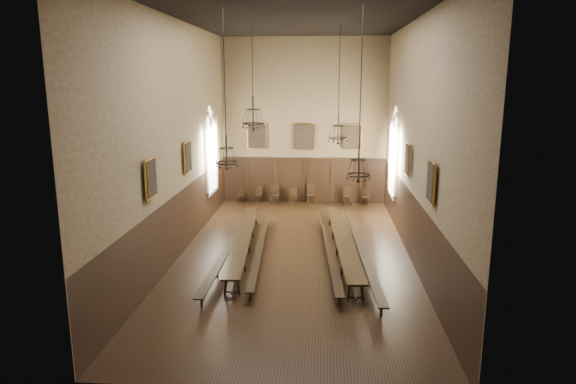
# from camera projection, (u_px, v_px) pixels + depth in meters

# --- Properties ---
(floor) EXTENTS (9.00, 18.00, 0.02)m
(floor) POSITION_uv_depth(u_px,v_px,m) (294.00, 255.00, 20.17)
(floor) COLOR black
(floor) RESTS_ON ground
(ceiling) EXTENTS (9.00, 18.00, 0.02)m
(ceiling) POSITION_uv_depth(u_px,v_px,m) (295.00, 15.00, 18.23)
(ceiling) COLOR black
(ceiling) RESTS_ON ground
(wall_back) EXTENTS (9.00, 0.02, 9.00)m
(wall_back) POSITION_uv_depth(u_px,v_px,m) (304.00, 122.00, 27.98)
(wall_back) COLOR #856E52
(wall_back) RESTS_ON ground
(wall_front) EXTENTS (9.00, 0.02, 9.00)m
(wall_front) POSITION_uv_depth(u_px,v_px,m) (269.00, 193.00, 10.42)
(wall_front) COLOR #856E52
(wall_front) RESTS_ON ground
(wall_left) EXTENTS (0.02, 18.00, 9.00)m
(wall_left) POSITION_uv_depth(u_px,v_px,m) (177.00, 140.00, 19.51)
(wall_left) COLOR #856E52
(wall_left) RESTS_ON ground
(wall_right) EXTENTS (0.02, 18.00, 9.00)m
(wall_right) POSITION_uv_depth(u_px,v_px,m) (417.00, 142.00, 18.89)
(wall_right) COLOR #856E52
(wall_right) RESTS_ON ground
(wainscot_panelling) EXTENTS (9.00, 18.00, 2.50)m
(wainscot_panelling) POSITION_uv_depth(u_px,v_px,m) (295.00, 225.00, 19.90)
(wainscot_panelling) COLOR black
(wainscot_panelling) RESTS_ON floor
(table_left) EXTENTS (1.22, 9.13, 0.71)m
(table_left) POSITION_uv_depth(u_px,v_px,m) (244.00, 244.00, 20.38)
(table_left) COLOR black
(table_left) RESTS_ON floor
(table_right) EXTENTS (1.21, 9.38, 0.73)m
(table_right) POSITION_uv_depth(u_px,v_px,m) (343.00, 247.00, 20.06)
(table_right) COLOR black
(table_right) RESTS_ON floor
(bench_left_outer) EXTENTS (0.35, 10.16, 0.46)m
(bench_left_outer) POSITION_uv_depth(u_px,v_px,m) (230.00, 249.00, 20.06)
(bench_left_outer) COLOR black
(bench_left_outer) RESTS_ON floor
(bench_left_inner) EXTENTS (0.83, 9.52, 0.43)m
(bench_left_inner) POSITION_uv_depth(u_px,v_px,m) (260.00, 247.00, 20.28)
(bench_left_inner) COLOR black
(bench_left_inner) RESTS_ON floor
(bench_right_inner) EXTENTS (0.91, 10.20, 0.46)m
(bench_right_inner) POSITION_uv_depth(u_px,v_px,m) (329.00, 248.00, 20.17)
(bench_right_inner) COLOR black
(bench_right_inner) RESTS_ON floor
(bench_right_outer) EXTENTS (0.86, 10.70, 0.48)m
(bench_right_outer) POSITION_uv_depth(u_px,v_px,m) (361.00, 251.00, 19.69)
(bench_right_outer) COLOR black
(bench_right_outer) RESTS_ON floor
(chair_0) EXTENTS (0.42, 0.42, 0.88)m
(chair_0) POSITION_uv_depth(u_px,v_px,m) (241.00, 198.00, 28.66)
(chair_0) COLOR black
(chair_0) RESTS_ON floor
(chair_1) EXTENTS (0.49, 0.49, 0.89)m
(chair_1) POSITION_uv_depth(u_px,v_px,m) (258.00, 198.00, 28.67)
(chair_1) COLOR black
(chair_1) RESTS_ON floor
(chair_2) EXTENTS (0.49, 0.49, 1.00)m
(chair_2) POSITION_uv_depth(u_px,v_px,m) (274.00, 198.00, 28.47)
(chair_2) COLOR black
(chair_2) RESTS_ON floor
(chair_3) EXTENTS (0.43, 0.43, 0.89)m
(chair_3) POSITION_uv_depth(u_px,v_px,m) (293.00, 199.00, 28.45)
(chair_3) COLOR black
(chair_3) RESTS_ON floor
(chair_4) EXTENTS (0.49, 0.49, 1.04)m
(chair_4) POSITION_uv_depth(u_px,v_px,m) (311.00, 198.00, 28.46)
(chair_4) COLOR black
(chair_4) RESTS_ON floor
(chair_6) EXTENTS (0.48, 0.48, 1.00)m
(chair_6) POSITION_uv_depth(u_px,v_px,m) (347.00, 200.00, 28.19)
(chair_6) COLOR black
(chair_6) RESTS_ON floor
(chair_7) EXTENTS (0.48, 0.48, 0.93)m
(chair_7) POSITION_uv_depth(u_px,v_px,m) (365.00, 200.00, 28.19)
(chair_7) COLOR black
(chair_7) RESTS_ON floor
(chandelier_back_left) EXTENTS (0.92, 0.92, 4.20)m
(chandelier_back_left) POSITION_uv_depth(u_px,v_px,m) (253.00, 117.00, 21.30)
(chandelier_back_left) COLOR black
(chandelier_back_left) RESTS_ON ceiling
(chandelier_back_right) EXTENTS (0.81, 0.81, 4.85)m
(chandelier_back_right) POSITION_uv_depth(u_px,v_px,m) (338.00, 130.00, 21.98)
(chandelier_back_right) COLOR black
(chandelier_back_right) RESTS_ON ceiling
(chandelier_front_left) EXTENTS (0.76, 0.76, 5.11)m
(chandelier_front_left) POSITION_uv_depth(u_px,v_px,m) (226.00, 151.00, 17.19)
(chandelier_front_left) COLOR black
(chandelier_front_left) RESTS_ON ceiling
(chandelier_front_right) EXTENTS (0.76, 0.76, 5.38)m
(chandelier_front_right) POSITION_uv_depth(u_px,v_px,m) (359.00, 162.00, 16.42)
(chandelier_front_right) COLOR black
(chandelier_front_right) RESTS_ON ceiling
(portrait_back_0) EXTENTS (1.10, 0.12, 1.40)m
(portrait_back_0) POSITION_uv_depth(u_px,v_px,m) (257.00, 136.00, 28.20)
(portrait_back_0) COLOR #B8872C
(portrait_back_0) RESTS_ON wall_back
(portrait_back_1) EXTENTS (1.10, 0.12, 1.40)m
(portrait_back_1) POSITION_uv_depth(u_px,v_px,m) (304.00, 137.00, 28.02)
(portrait_back_1) COLOR #B8872C
(portrait_back_1) RESTS_ON wall_back
(portrait_back_2) EXTENTS (1.10, 0.12, 1.40)m
(portrait_back_2) POSITION_uv_depth(u_px,v_px,m) (352.00, 137.00, 27.85)
(portrait_back_2) COLOR #B8872C
(portrait_back_2) RESTS_ON wall_back
(portrait_left_0) EXTENTS (0.12, 1.00, 1.30)m
(portrait_left_0) POSITION_uv_depth(u_px,v_px,m) (188.00, 157.00, 20.65)
(portrait_left_0) COLOR #B8872C
(portrait_left_0) RESTS_ON wall_left
(portrait_left_1) EXTENTS (0.12, 1.00, 1.30)m
(portrait_left_1) POSITION_uv_depth(u_px,v_px,m) (151.00, 178.00, 16.27)
(portrait_left_1) COLOR #B8872C
(portrait_left_1) RESTS_ON wall_left
(portrait_right_0) EXTENTS (0.12, 1.00, 1.30)m
(portrait_right_0) POSITION_uv_depth(u_px,v_px,m) (408.00, 160.00, 20.05)
(portrait_right_0) COLOR #B8872C
(portrait_right_0) RESTS_ON wall_right
(portrait_right_1) EXTENTS (0.12, 1.00, 1.30)m
(portrait_right_1) POSITION_uv_depth(u_px,v_px,m) (431.00, 182.00, 15.66)
(portrait_right_1) COLOR #B8872C
(portrait_right_1) RESTS_ON wall_right
(window_right) EXTENTS (0.20, 2.20, 4.60)m
(window_right) POSITION_uv_depth(u_px,v_px,m) (394.00, 151.00, 24.49)
(window_right) COLOR white
(window_right) RESTS_ON wall_right
(window_left) EXTENTS (0.20, 2.20, 4.60)m
(window_left) POSITION_uv_depth(u_px,v_px,m) (211.00, 150.00, 25.10)
(window_left) COLOR white
(window_left) RESTS_ON wall_left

